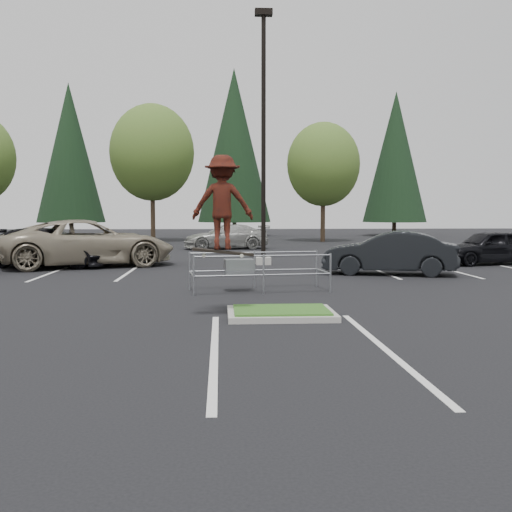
{
  "coord_description": "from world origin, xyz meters",
  "views": [
    {
      "loc": [
        -1.25,
        -12.2,
        2.19
      ],
      "look_at": [
        -0.43,
        1.5,
        1.15
      ],
      "focal_mm": 42.0,
      "sensor_mm": 36.0,
      "label": 1
    }
  ],
  "objects": [
    {
      "name": "car_r_black",
      "position": [
        9.69,
        11.5,
        0.71
      ],
      "size": [
        4.4,
        2.45,
        1.41
      ],
      "primitive_type": "imported",
      "rotation": [
        0.0,
        0.0,
        4.91
      ],
      "color": "black",
      "rests_on": "ground"
    },
    {
      "name": "decid_b",
      "position": [
        -6.01,
        30.53,
        6.04
      ],
      "size": [
        5.89,
        5.89,
        9.64
      ],
      "color": "#38281C",
      "rests_on": "ground"
    },
    {
      "name": "cart_corral",
      "position": [
        -0.62,
        3.94,
        0.66
      ],
      "size": [
        3.86,
        1.81,
        1.05
      ],
      "rotation": [
        0.0,
        0.0,
        0.13
      ],
      "color": "gray",
      "rests_on": "ground"
    },
    {
      "name": "car_l_black",
      "position": [
        -8.0,
        11.5,
        0.76
      ],
      "size": [
        5.55,
        3.14,
        1.52
      ],
      "primitive_type": "imported",
      "rotation": [
        0.0,
        0.0,
        1.37
      ],
      "color": "black",
      "rests_on": "ground"
    },
    {
      "name": "car_far_silver",
      "position": [
        -0.87,
        22.0,
        0.7
      ],
      "size": [
        5.08,
        2.76,
        1.4
      ],
      "primitive_type": "imported",
      "rotation": [
        0.0,
        0.0,
        4.89
      ],
      "color": "#A9A9A3",
      "rests_on": "ground"
    },
    {
      "name": "conif_c",
      "position": [
        14.0,
        39.5,
        6.85
      ],
      "size": [
        5.5,
        5.5,
        12.5
      ],
      "color": "#38281C",
      "rests_on": "ground"
    },
    {
      "name": "skateboarder",
      "position": [
        -1.2,
        0.03,
        2.34
      ],
      "size": [
        1.29,
        0.81,
        2.08
      ],
      "rotation": [
        0.0,
        0.0,
        3.06
      ],
      "color": "black",
      "rests_on": "ground"
    },
    {
      "name": "car_r_charc",
      "position": [
        4.54,
        7.94,
        0.74
      ],
      "size": [
        4.75,
        2.74,
        1.48
      ],
      "primitive_type": "imported",
      "rotation": [
        0.0,
        0.0,
        4.43
      ],
      "color": "black",
      "rests_on": "ground"
    },
    {
      "name": "conif_b",
      "position": [
        0.0,
        40.5,
        7.85
      ],
      "size": [
        6.38,
        6.38,
        14.5
      ],
      "color": "#38281C",
      "rests_on": "ground"
    },
    {
      "name": "conif_a",
      "position": [
        -14.0,
        40.0,
        7.1
      ],
      "size": [
        5.72,
        5.72,
        13.0
      ],
      "color": "#38281C",
      "rests_on": "ground"
    },
    {
      "name": "car_l_tan",
      "position": [
        -6.5,
        11.5,
        0.92
      ],
      "size": [
        7.28,
        5.14,
        1.84
      ],
      "primitive_type": "imported",
      "rotation": [
        0.0,
        0.0,
        1.92
      ],
      "color": "gray",
      "rests_on": "ground"
    },
    {
      "name": "grass_median",
      "position": [
        0.0,
        0.0,
        0.08
      ],
      "size": [
        2.2,
        1.6,
        0.16
      ],
      "color": "#A19C96",
      "rests_on": "ground"
    },
    {
      "name": "ground",
      "position": [
        0.0,
        0.0,
        0.0
      ],
      "size": [
        120.0,
        120.0,
        0.0
      ],
      "primitive_type": "plane",
      "color": "black",
      "rests_on": "ground"
    },
    {
      "name": "stall_lines",
      "position": [
        -1.35,
        6.02,
        0.0
      ],
      "size": [
        22.62,
        17.6,
        0.01
      ],
      "color": "white",
      "rests_on": "ground"
    },
    {
      "name": "decid_c",
      "position": [
        5.99,
        29.83,
        5.25
      ],
      "size": [
        5.12,
        5.12,
        8.38
      ],
      "color": "#38281C",
      "rests_on": "ground"
    },
    {
      "name": "light_pole",
      "position": [
        0.5,
        12.0,
        4.56
      ],
      "size": [
        0.7,
        0.6,
        10.12
      ],
      "color": "#A19C96",
      "rests_on": "ground"
    }
  ]
}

